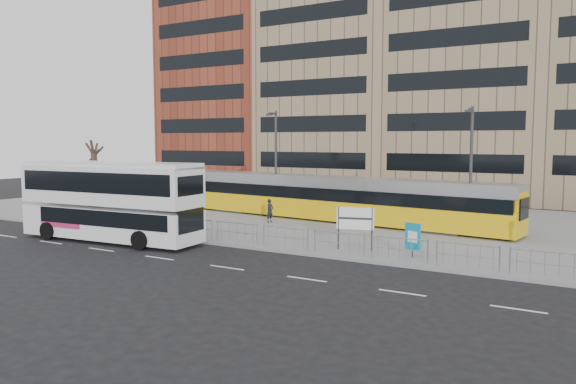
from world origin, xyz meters
The scene contains 15 objects.
ground centered at (0.00, 0.00, 0.00)m, with size 120.00×120.00×0.00m, color black.
plaza centered at (0.00, 12.00, 0.07)m, with size 64.00×24.00×0.15m, color gray.
kerb centered at (0.00, 0.05, 0.07)m, with size 64.00×0.25×0.17m, color gray.
building_row centered at (1.55, 34.27, 12.91)m, with size 70.40×18.40×31.20m.
pedestrian_barrier centered at (2.00, 0.50, 0.98)m, with size 32.07×0.07×1.10m.
road_markings centered at (1.00, -4.00, 0.01)m, with size 62.00×0.12×0.01m, color white.
double_decker_bus centered at (-7.51, -2.00, 2.38)m, with size 11.14×3.37×4.40m.
tram centered at (-0.36, 10.56, 1.65)m, with size 25.55×5.33×3.00m.
station_sign centered at (5.52, 1.89, 1.63)m, with size 1.81×0.57×2.14m.
ad_panel centered at (8.55, 1.59, 1.10)m, with size 0.83×0.34×1.61m.
pedestrian centered at (-3.16, 7.65, 0.93)m, with size 0.57×0.37×1.55m, color black.
traffic_light_west centered at (-7.87, 1.49, 2.12)m, with size 0.18×0.21×3.10m.
lamp_post_west centered at (-4.51, 10.54, 4.28)m, with size 0.45×1.04×7.52m.
lamp_post_east centered at (9.33, 9.48, 4.20)m, with size 0.45×1.04×7.37m.
bare_tree centered at (-17.30, 5.32, 5.69)m, with size 3.83×3.83×7.32m.
Camera 1 is at (16.65, -23.52, 5.60)m, focal length 35.00 mm.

